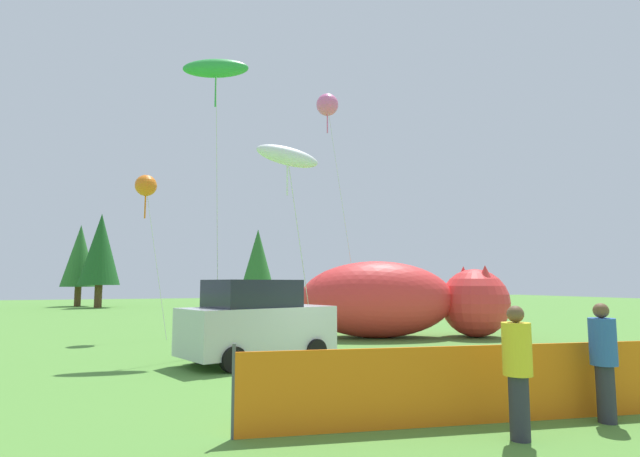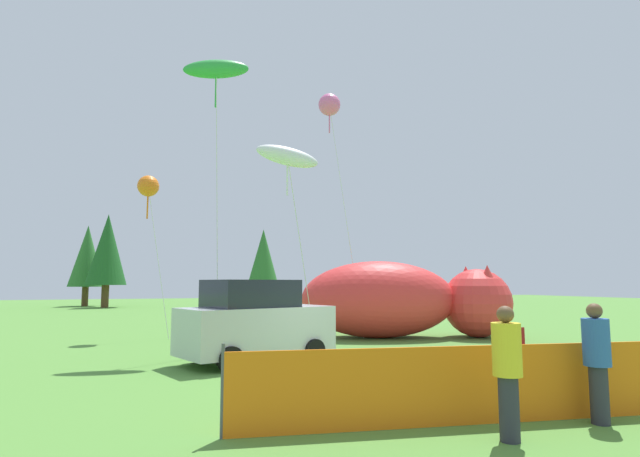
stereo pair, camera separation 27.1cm
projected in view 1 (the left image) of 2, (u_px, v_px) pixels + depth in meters
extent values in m
plane|color=#548C38|center=(365.00, 373.00, 11.60)|extent=(120.00, 120.00, 0.00)
cube|color=#B7BCC1|center=(258.00, 330.00, 13.24)|extent=(4.35, 2.94, 1.20)
cube|color=#1E232D|center=(252.00, 293.00, 13.22)|extent=(2.60, 2.25, 0.72)
cylinder|color=black|center=(278.00, 344.00, 14.63)|extent=(0.66, 0.43, 0.61)
cylinder|color=black|center=(315.00, 350.00, 13.27)|extent=(0.66, 0.43, 0.61)
cylinder|color=black|center=(200.00, 351.00, 13.08)|extent=(0.66, 0.43, 0.61)
cylinder|color=black|center=(233.00, 359.00, 11.72)|extent=(0.66, 0.43, 0.61)
cube|color=maroon|center=(526.00, 348.00, 12.52)|extent=(0.61, 0.61, 0.03)
cube|color=maroon|center=(518.00, 337.00, 12.78)|extent=(0.53, 0.08, 0.50)
cylinder|color=#A5A5AD|center=(541.00, 358.00, 12.39)|extent=(0.02, 0.02, 0.46)
cylinder|color=#A5A5AD|center=(528.00, 360.00, 12.18)|extent=(0.02, 0.02, 0.46)
cylinder|color=#A5A5AD|center=(526.00, 356.00, 12.81)|extent=(0.02, 0.02, 0.46)
cylinder|color=#A5A5AD|center=(513.00, 357.00, 12.60)|extent=(0.02, 0.02, 0.46)
ellipsoid|color=red|center=(377.00, 299.00, 19.29)|extent=(6.58, 4.62, 2.93)
ellipsoid|color=yellow|center=(377.00, 316.00, 19.21)|extent=(4.31, 3.27, 1.32)
sphere|color=red|center=(475.00, 303.00, 19.49)|extent=(2.64, 2.64, 2.64)
cone|color=red|center=(464.00, 276.00, 20.21)|extent=(0.74, 0.74, 0.79)
cone|color=red|center=(485.00, 275.00, 18.99)|extent=(0.74, 0.74, 0.79)
cube|color=orange|center=(494.00, 384.00, 7.56)|extent=(7.72, 1.31, 1.15)
cylinder|color=#4C4C51|center=(233.00, 391.00, 6.78)|extent=(0.05, 0.05, 1.27)
cylinder|color=#2D2D38|center=(606.00, 394.00, 7.55)|extent=(0.27, 0.27, 0.85)
cylinder|color=#2D59A5|center=(603.00, 342.00, 7.63)|extent=(0.39, 0.39, 0.71)
sphere|color=brown|center=(601.00, 311.00, 7.68)|extent=(0.23, 0.23, 0.23)
cylinder|color=#2D2D38|center=(519.00, 408.00, 6.70)|extent=(0.27, 0.27, 0.85)
cylinder|color=yellow|center=(517.00, 349.00, 6.79)|extent=(0.39, 0.39, 0.71)
sphere|color=brown|center=(515.00, 314.00, 6.84)|extent=(0.23, 0.23, 0.23)
cylinder|color=silver|center=(343.00, 212.00, 20.61)|extent=(0.41, 2.60, 10.03)
sphere|color=pink|center=(327.00, 105.00, 22.28)|extent=(0.98, 0.98, 0.98)
cylinder|color=pink|center=(327.00, 120.00, 22.21)|extent=(0.06, 0.06, 1.20)
cylinder|color=silver|center=(156.00, 261.00, 19.04)|extent=(0.95, 0.76, 5.90)
sphere|color=orange|center=(146.00, 186.00, 19.53)|extent=(0.83, 0.83, 0.83)
cylinder|color=orange|center=(145.00, 203.00, 19.46)|extent=(0.06, 0.06, 1.20)
cylinder|color=silver|center=(217.00, 204.00, 15.53)|extent=(0.15, 0.82, 9.11)
ellipsoid|color=green|center=(216.00, 68.00, 16.37)|extent=(2.25, 0.84, 0.96)
cylinder|color=green|center=(216.00, 89.00, 16.29)|extent=(0.06, 0.06, 1.20)
cylinder|color=silver|center=(301.00, 253.00, 17.29)|extent=(1.72, 2.10, 6.25)
ellipsoid|color=white|center=(287.00, 156.00, 16.37)|extent=(2.20, 0.81, 1.01)
cylinder|color=white|center=(287.00, 177.00, 16.29)|extent=(0.06, 0.06, 1.20)
cylinder|color=brown|center=(257.00, 297.00, 44.38)|extent=(0.53, 0.53, 1.65)
cone|color=#2D6B2D|center=(258.00, 258.00, 44.76)|extent=(2.90, 2.90, 5.28)
cylinder|color=brown|center=(98.00, 296.00, 42.30)|extent=(0.61, 0.61, 1.92)
cone|color=#1E5623|center=(100.00, 249.00, 42.74)|extent=(3.37, 3.37, 6.13)
cylinder|color=brown|center=(78.00, 297.00, 44.74)|extent=(0.56, 0.56, 1.75)
cone|color=#2D6B2D|center=(80.00, 256.00, 45.14)|extent=(3.08, 3.08, 5.61)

